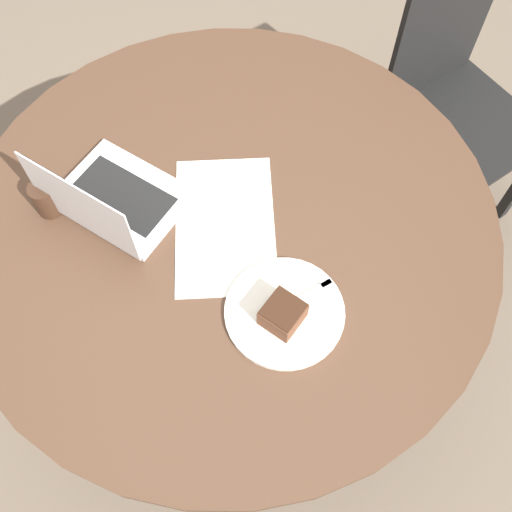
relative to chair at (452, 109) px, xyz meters
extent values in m
plane|color=#6B5B4C|center=(0.51, -0.75, -0.47)|extent=(12.00, 12.00, 0.00)
cylinder|color=#4C3323|center=(0.51, -0.75, -0.46)|extent=(0.60, 0.60, 0.02)
cylinder|color=#4C3323|center=(0.51, -0.75, -0.12)|extent=(0.12, 0.12, 0.68)
cylinder|color=#4C3323|center=(0.51, -0.75, 0.24)|extent=(1.32, 1.32, 0.03)
cube|color=black|center=(0.06, 0.03, -0.02)|extent=(0.57, 0.57, 0.02)
cube|color=black|center=(-0.11, -0.07, 0.21)|extent=(0.21, 0.34, 0.44)
cube|color=black|center=(0.32, -0.04, -0.25)|extent=(0.05, 0.05, 0.45)
cube|color=black|center=(-0.20, 0.11, -0.25)|extent=(0.05, 0.05, 0.45)
cube|color=black|center=(-0.01, -0.23, -0.25)|extent=(0.05, 0.05, 0.45)
cube|color=white|center=(0.53, -0.76, 0.25)|extent=(0.39, 0.25, 0.00)
cylinder|color=silver|center=(0.77, -0.64, 0.26)|extent=(0.27, 0.27, 0.01)
cube|color=brown|center=(0.79, -0.65, 0.29)|extent=(0.12, 0.12, 0.06)
cube|color=#351E13|center=(0.79, -0.65, 0.32)|extent=(0.11, 0.11, 0.00)
cube|color=silver|center=(0.74, -0.61, 0.27)|extent=(0.09, 0.16, 0.00)
cube|color=silver|center=(0.71, -0.54, 0.27)|extent=(0.04, 0.04, 0.00)
cylinder|color=#3D2619|center=(0.44, -1.18, 0.30)|extent=(0.06, 0.06, 0.09)
cube|color=silver|center=(0.43, -1.01, 0.26)|extent=(0.36, 0.37, 0.02)
cube|color=black|center=(0.43, -1.01, 0.27)|extent=(0.25, 0.27, 0.00)
cube|color=silver|center=(0.53, -1.08, 0.37)|extent=(0.19, 0.24, 0.20)
cube|color=black|center=(0.52, -1.08, 0.37)|extent=(0.18, 0.23, 0.18)
camera|label=1|loc=(1.27, -0.75, 1.50)|focal=42.00mm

